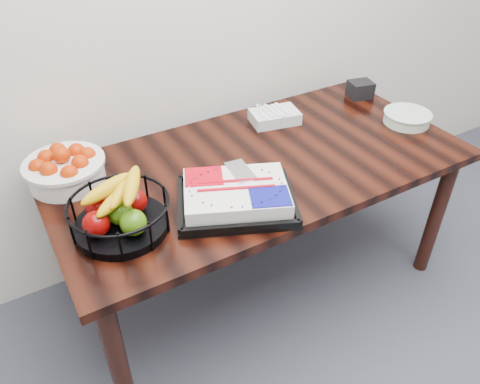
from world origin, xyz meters
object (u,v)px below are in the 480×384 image
tangerine_bowl (64,164)px  plate_stack (407,118)px  table (259,176)px  cake_tray (236,196)px  napkin_box (360,89)px  fruit_basket (119,212)px

tangerine_bowl → plate_stack: (1.55, -0.33, -0.06)m
table → cake_tray: bearing=-138.0°
cake_tray → napkin_box: bearing=24.8°
table → fruit_basket: fruit_basket is taller
table → plate_stack: plate_stack is taller
tangerine_bowl → fruit_basket: tangerine_bowl is taller
plate_stack → napkin_box: bearing=89.5°
cake_tray → plate_stack: 1.05m
tangerine_bowl → fruit_basket: bearing=-76.5°
cake_tray → plate_stack: (1.04, 0.14, -0.01)m
cake_tray → tangerine_bowl: tangerine_bowl is taller
fruit_basket → napkin_box: (1.46, 0.40, -0.03)m
cake_tray → tangerine_bowl: bearing=137.2°
tangerine_bowl → napkin_box: 1.56m
table → plate_stack: 0.81m
plate_stack → table: bearing=174.4°
fruit_basket → plate_stack: bearing=2.4°
plate_stack → tangerine_bowl: bearing=168.0°
table → fruit_basket: size_ratio=5.12×
tangerine_bowl → plate_stack: tangerine_bowl is taller
table → tangerine_bowl: 0.82m
table → plate_stack: bearing=-5.6°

